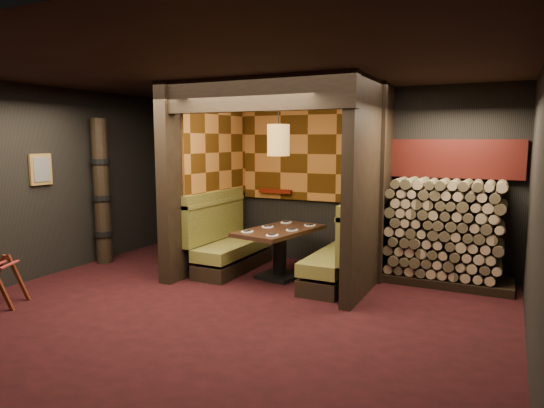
{
  "coord_description": "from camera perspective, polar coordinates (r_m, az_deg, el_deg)",
  "views": [
    {
      "loc": [
        3.01,
        -4.79,
        2.05
      ],
      "look_at": [
        0.0,
        1.3,
        1.15
      ],
      "focal_mm": 32.0,
      "sensor_mm": 36.0,
      "label": 1
    }
  ],
  "objects": [
    {
      "name": "wall_left",
      "position": [
        7.92,
        -26.24,
        2.24
      ],
      "size": [
        0.02,
        5.5,
        2.85
      ],
      "primitive_type": "cube",
      "color": "black",
      "rests_on": "ground"
    },
    {
      "name": "pendant_lamp",
      "position": [
        7.01,
        0.76,
        7.53
      ],
      "size": [
        0.32,
        0.32,
        1.03
      ],
      "color": "olive",
      "rests_on": "ceiling"
    },
    {
      "name": "framed_picture",
      "position": [
        7.93,
        -25.55,
        3.7
      ],
      "size": [
        0.05,
        0.36,
        0.46
      ],
      "color": "olive",
      "rests_on": "wall_left"
    },
    {
      "name": "booth_bench_left",
      "position": [
        7.75,
        -5.25,
        -4.78
      ],
      "size": [
        0.68,
        1.6,
        1.14
      ],
      "color": "black",
      "rests_on": "floor"
    },
    {
      "name": "booth_bench_right",
      "position": [
        6.97,
        8.21,
        -6.23
      ],
      "size": [
        0.68,
        1.6,
        1.14
      ],
      "color": "black",
      "rests_on": "floor"
    },
    {
      "name": "wall_front",
      "position": [
        3.69,
        -29.24,
        -3.22
      ],
      "size": [
        6.5,
        0.02,
        2.85
      ],
      "primitive_type": "cube",
      "color": "black",
      "rests_on": "ground"
    },
    {
      "name": "place_settings",
      "position": [
        7.17,
        0.91,
        -2.84
      ],
      "size": [
        0.79,
        1.21,
        0.03
      ],
      "color": "white",
      "rests_on": "dining_table"
    },
    {
      "name": "header_beam",
      "position": [
        6.3,
        -2.69,
        12.81
      ],
      "size": [
        2.85,
        0.18,
        0.44
      ],
      "primitive_type": "cube",
      "color": "black",
      "rests_on": "partition_left"
    },
    {
      "name": "lacquer_shelf",
      "position": [
        8.32,
        0.42,
        1.54
      ],
      "size": [
        0.6,
        0.12,
        0.07
      ],
      "primitive_type": "cube",
      "color": "#5E1207",
      "rests_on": "wall_back"
    },
    {
      "name": "dining_table",
      "position": [
        7.22,
        0.91,
        -4.76
      ],
      "size": [
        1.01,
        1.53,
        0.75
      ],
      "color": "black",
      "rests_on": "floor"
    },
    {
      "name": "totem_column",
      "position": [
        8.5,
        -19.4,
        1.28
      ],
      "size": [
        0.31,
        0.31,
        2.4
      ],
      "color": "black",
      "rests_on": "floor"
    },
    {
      "name": "floor",
      "position": [
        6.03,
        -5.62,
        -12.49
      ],
      "size": [
        6.5,
        5.5,
        0.02
      ],
      "primitive_type": "cube",
      "color": "black",
      "rests_on": "ground"
    },
    {
      "name": "firewood_stack",
      "position": [
        7.3,
        20.18,
        -3.19
      ],
      "size": [
        1.73,
        0.7,
        1.5
      ],
      "color": "black",
      "rests_on": "floor"
    },
    {
      "name": "wall_back",
      "position": [
        8.16,
        4.56,
        3.13
      ],
      "size": [
        6.5,
        0.02,
        2.85
      ],
      "primitive_type": "cube",
      "color": "black",
      "rests_on": "ground"
    },
    {
      "name": "ceiling",
      "position": [
        5.72,
        -6.0,
        15.64
      ],
      "size": [
        6.5,
        5.5,
        0.02
      ],
      "primitive_type": "cube",
      "color": "black",
      "rests_on": "ground"
    },
    {
      "name": "tapa_side_panel",
      "position": [
        7.87,
        -6.39,
        6.04
      ],
      "size": [
        0.04,
        1.85,
        1.45
      ],
      "primitive_type": "cube",
      "color": "#AC6426",
      "rests_on": "partition_left"
    },
    {
      "name": "mosaic_header",
      "position": [
        7.51,
        20.81,
        4.99
      ],
      "size": [
        1.83,
        0.1,
        0.56
      ],
      "primitive_type": "cube",
      "color": "maroon",
      "rests_on": "wall_back"
    },
    {
      "name": "wall_right",
      "position": [
        4.84,
        28.99,
        -0.85
      ],
      "size": [
        0.02,
        5.5,
        2.85
      ],
      "primitive_type": "cube",
      "color": "black",
      "rests_on": "ground"
    },
    {
      "name": "partition_left",
      "position": [
        7.81,
        -7.78,
        2.88
      ],
      "size": [
        0.2,
        2.2,
        2.85
      ],
      "primitive_type": "cube",
      "color": "black",
      "rests_on": "floor"
    },
    {
      "name": "partition_right",
      "position": [
        6.75,
        11.49,
        2.07
      ],
      "size": [
        0.15,
        2.1,
        2.85
      ],
      "primitive_type": "cube",
      "color": "black",
      "rests_on": "floor"
    },
    {
      "name": "tapa_back_panel",
      "position": [
        8.1,
        4.29,
        5.9
      ],
      "size": [
        2.4,
        0.06,
        1.55
      ],
      "primitive_type": "cube",
      "color": "#AC6426",
      "rests_on": "wall_back"
    },
    {
      "name": "bay_front_post",
      "position": [
        6.98,
        12.75,
        2.21
      ],
      "size": [
        0.08,
        0.08,
        2.85
      ],
      "primitive_type": "cube",
      "color": "black",
      "rests_on": "floor"
    }
  ]
}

